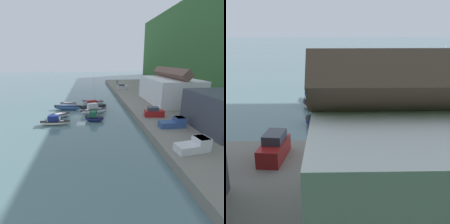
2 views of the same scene
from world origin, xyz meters
TOP-DOWN VIEW (x-y plane):
  - ground_plane at (0.00, 0.00)m, footprint 320.00×320.00m
  - quay_promenade at (0.00, 23.39)m, footprint 127.67×21.86m
  - moored_boat_0 at (-9.87, 3.25)m, footprint 3.30×7.39m
  - moored_boat_1 at (-4.69, 3.26)m, footprint 3.63×8.15m
  - moored_boat_2 at (-0.13, 3.22)m, footprint 3.82×7.42m
  - moored_boat_3 at (5.37, 3.19)m, footprint 3.37×4.77m
  - moored_boat_4 at (-8.88, -4.01)m, footprint 2.48×5.13m
  - moored_boat_5 at (-4.82, -3.75)m, footprint 3.40×8.23m
  - moored_boat_6 at (1.44, -4.93)m, footprint 3.72×5.18m
  - moored_boat_7 at (6.63, -5.30)m, footprint 2.17×6.54m
  - parked_car_1 at (8.24, 16.22)m, footprint 2.27×4.38m

SIDE VIEW (x-z plane):
  - ground_plane at x=0.00m, z-range 0.00..0.00m
  - moored_boat_6 at x=1.44m, z-range 0.04..1.12m
  - moored_boat_4 at x=-8.88m, z-range 0.04..1.30m
  - quay_promenade at x=0.00m, z-range 0.00..1.49m
  - moored_boat_7 at x=6.63m, z-range -0.31..1.80m
  - moored_boat_5 at x=-4.82m, z-range 0.04..1.50m
  - moored_boat_0 at x=-9.87m, z-range -3.96..5.55m
  - moored_boat_3 at x=5.37m, z-range -0.33..1.99m
  - moored_boat_1 at x=-4.69m, z-range -0.35..2.19m
  - moored_boat_2 at x=-0.13m, z-range -0.37..2.47m
  - parked_car_1 at x=8.24m, z-range 1.33..3.49m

